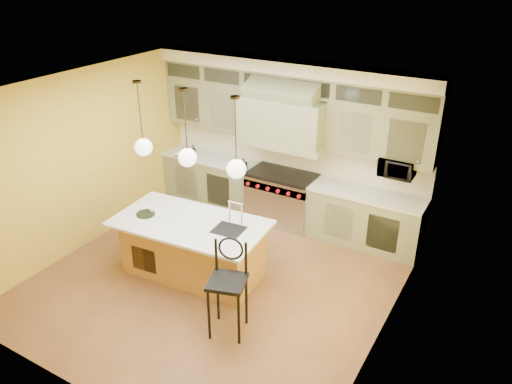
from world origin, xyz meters
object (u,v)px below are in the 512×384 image
Objects in this scene: range at (282,197)px; microwave at (397,167)px; counter_stool at (228,282)px; kitchen_island at (193,247)px.

range is 2.18m from microwave.
range is 0.92× the size of counter_stool.
counter_stool is at bearing -111.31° from microwave.
counter_stool is 2.42× the size of microwave.
kitchen_island is at bearing -136.25° from microwave.
kitchen_island reaches higher than range.
kitchen_island reaches higher than counter_stool.
microwave is at bearing 3.12° from range.
microwave reaches higher than range.
range is at bearing -176.88° from microwave.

